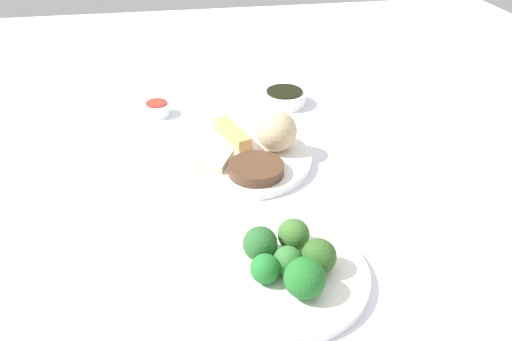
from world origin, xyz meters
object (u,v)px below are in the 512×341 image
broccoli_plate (288,275)px  soy_sauce_bowl (284,98)px  sauce_ramekin_sweet_and_sour (157,110)px  main_plate (245,159)px

broccoli_plate → soy_sauce_bowl: bearing=77.9°
soy_sauce_bowl → sauce_ramekin_sweet_and_sour: (-0.29, -0.01, -0.00)m
sauce_ramekin_sweet_and_sour → main_plate: bearing=-55.5°
main_plate → broccoli_plate: 0.31m
main_plate → broccoli_plate: bearing=-87.7°
sauce_ramekin_sweet_and_sour → broccoli_plate: bearing=-72.4°
soy_sauce_bowl → sauce_ramekin_sweet_and_sour: size_ratio=1.81×
main_plate → broccoli_plate: (0.01, -0.31, -0.00)m
broccoli_plate → soy_sauce_bowl: (0.12, 0.55, 0.01)m
main_plate → sauce_ramekin_sweet_and_sour: (-0.16, 0.23, 0.01)m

